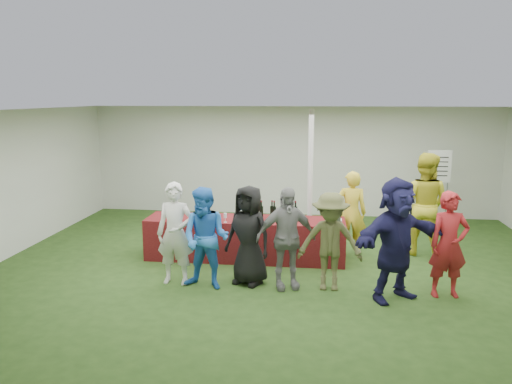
# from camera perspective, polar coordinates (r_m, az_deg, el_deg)

# --- Properties ---
(ground) EXTENTS (60.00, 60.00, 0.00)m
(ground) POSITION_cam_1_polar(r_m,az_deg,el_deg) (8.86, 2.63, -8.48)
(ground) COLOR #284719
(ground) RESTS_ON ground
(tent) EXTENTS (10.00, 10.00, 10.00)m
(tent) POSITION_cam_1_polar(r_m,az_deg,el_deg) (9.67, 6.22, 1.38)
(tent) COLOR white
(tent) RESTS_ON ground
(serving_table) EXTENTS (3.60, 0.80, 0.75)m
(serving_table) POSITION_cam_1_polar(r_m,az_deg,el_deg) (9.16, -1.25, -5.36)
(serving_table) COLOR maroon
(serving_table) RESTS_ON ground
(wine_bottles) EXTENTS (0.69, 0.11, 0.32)m
(wine_bottles) POSITION_cam_1_polar(r_m,az_deg,el_deg) (9.09, 2.66, -2.26)
(wine_bottles) COLOR black
(wine_bottles) RESTS_ON serving_table
(wine_glasses) EXTENTS (1.19, 0.13, 0.16)m
(wine_glasses) POSITION_cam_1_polar(r_m,az_deg,el_deg) (8.96, -7.47, -2.59)
(wine_glasses) COLOR silver
(wine_glasses) RESTS_ON serving_table
(water_bottle) EXTENTS (0.07, 0.07, 0.23)m
(water_bottle) POSITION_cam_1_polar(r_m,az_deg,el_deg) (9.11, -1.19, -2.32)
(water_bottle) COLOR silver
(water_bottle) RESTS_ON serving_table
(bar_towel) EXTENTS (0.25, 0.18, 0.03)m
(bar_towel) POSITION_cam_1_polar(r_m,az_deg,el_deg) (9.02, 8.98, -3.18)
(bar_towel) COLOR white
(bar_towel) RESTS_ON serving_table
(dump_bucket) EXTENTS (0.21, 0.21, 0.18)m
(dump_bucket) POSITION_cam_1_polar(r_m,az_deg,el_deg) (8.74, 8.97, -3.12)
(dump_bucket) COLOR slate
(dump_bucket) RESTS_ON serving_table
(wine_list_sign) EXTENTS (0.50, 0.03, 1.80)m
(wine_list_sign) POSITION_cam_1_polar(r_m,az_deg,el_deg) (11.49, 20.16, 2.10)
(wine_list_sign) COLOR slate
(wine_list_sign) RESTS_ON ground
(staff_pourer) EXTENTS (0.58, 0.39, 1.58)m
(staff_pourer) POSITION_cam_1_polar(r_m,az_deg,el_deg) (9.50, 10.81, -2.35)
(staff_pourer) COLOR gold
(staff_pourer) RESTS_ON ground
(staff_back) EXTENTS (1.16, 1.06, 1.93)m
(staff_back) POSITION_cam_1_polar(r_m,az_deg,el_deg) (9.78, 18.60, -1.33)
(staff_back) COLOR gold
(staff_back) RESTS_ON ground
(customer_0) EXTENTS (0.61, 0.41, 1.63)m
(customer_0) POSITION_cam_1_polar(r_m,az_deg,el_deg) (7.96, -9.20, -4.71)
(customer_0) COLOR silver
(customer_0) RESTS_ON ground
(customer_1) EXTENTS (0.87, 0.74, 1.59)m
(customer_1) POSITION_cam_1_polar(r_m,az_deg,el_deg) (7.71, -5.75, -5.30)
(customer_1) COLOR blue
(customer_1) RESTS_ON ground
(customer_2) EXTENTS (0.91, 0.77, 1.58)m
(customer_2) POSITION_cam_1_polar(r_m,az_deg,el_deg) (7.86, -0.86, -4.95)
(customer_2) COLOR black
(customer_2) RESTS_ON ground
(customer_3) EXTENTS (1.01, 0.66, 1.60)m
(customer_3) POSITION_cam_1_polar(r_m,az_deg,el_deg) (7.69, 3.45, -5.28)
(customer_3) COLOR gray
(customer_3) RESTS_ON ground
(customer_4) EXTENTS (0.99, 0.58, 1.52)m
(customer_4) POSITION_cam_1_polar(r_m,az_deg,el_deg) (7.70, 8.47, -5.63)
(customer_4) COLOR brown
(customer_4) RESTS_ON ground
(customer_5) EXTENTS (1.69, 1.40, 1.81)m
(customer_5) POSITION_cam_1_polar(r_m,az_deg,el_deg) (7.49, 15.72, -5.24)
(customer_5) COLOR #1A1943
(customer_5) RESTS_ON ground
(customer_6) EXTENTS (0.63, 0.46, 1.59)m
(customer_6) POSITION_cam_1_polar(r_m,az_deg,el_deg) (7.88, 21.18, -5.64)
(customer_6) COLOR #A81F23
(customer_6) RESTS_ON ground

